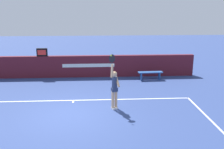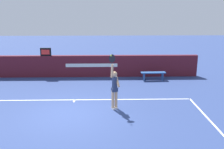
% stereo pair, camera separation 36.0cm
% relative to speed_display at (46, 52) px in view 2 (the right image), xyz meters
% --- Properties ---
extents(ground_plane, '(60.00, 60.00, 0.00)m').
position_rel_speed_display_xyz_m(ground_plane, '(2.21, -5.83, -1.59)').
color(ground_plane, navy).
extents(court_lines, '(11.06, 5.83, 0.00)m').
position_rel_speed_display_xyz_m(court_lines, '(2.21, -7.06, -1.58)').
color(court_lines, white).
rests_on(court_lines, ground).
extents(back_wall, '(14.41, 0.30, 1.35)m').
position_rel_speed_display_xyz_m(back_wall, '(2.21, 0.00, -0.91)').
color(back_wall, '#511621').
rests_on(back_wall, ground).
extents(speed_display, '(0.64, 0.18, 0.48)m').
position_rel_speed_display_xyz_m(speed_display, '(0.00, 0.00, 0.00)').
color(speed_display, black).
rests_on(speed_display, back_wall).
extents(tennis_player, '(0.47, 0.42, 2.38)m').
position_rel_speed_display_xyz_m(tennis_player, '(4.05, -5.33, -0.60)').
color(tennis_player, tan).
rests_on(tennis_player, ground).
extents(tennis_ball, '(0.07, 0.07, 0.07)m').
position_rel_speed_display_xyz_m(tennis_ball, '(3.90, -5.54, 0.77)').
color(tennis_ball, '#CAE538').
extents(courtside_bench_near, '(1.48, 0.42, 0.49)m').
position_rel_speed_display_xyz_m(courtside_bench_near, '(6.51, -0.92, -1.21)').
color(courtside_bench_near, '#264F91').
rests_on(courtside_bench_near, ground).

